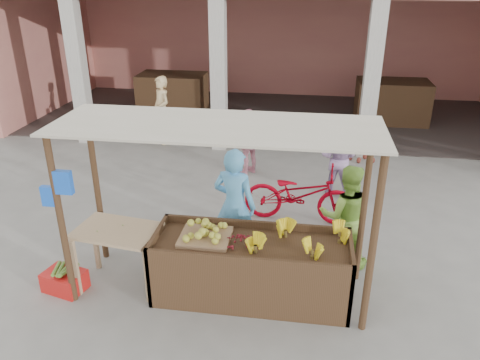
% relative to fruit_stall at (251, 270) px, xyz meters
% --- Properties ---
extents(ground, '(60.00, 60.00, 0.00)m').
position_rel_fruit_stall_xyz_m(ground, '(-0.50, 0.00, -0.40)').
color(ground, slate).
rests_on(ground, ground).
extents(market_building, '(14.40, 6.40, 4.20)m').
position_rel_fruit_stall_xyz_m(market_building, '(-0.45, 8.93, 2.30)').
color(market_building, tan).
rests_on(market_building, ground).
extents(fruit_stall, '(2.60, 0.95, 0.80)m').
position_rel_fruit_stall_xyz_m(fruit_stall, '(0.00, 0.00, 0.00)').
color(fruit_stall, '#452C1B').
rests_on(fruit_stall, ground).
extents(stall_awning, '(4.09, 1.35, 2.39)m').
position_rel_fruit_stall_xyz_m(stall_awning, '(-0.51, 0.06, 1.58)').
color(stall_awning, '#452C1B').
rests_on(stall_awning, ground).
extents(banana_heap, '(1.21, 0.66, 0.22)m').
position_rel_fruit_stall_xyz_m(banana_heap, '(0.57, 0.05, 0.51)').
color(banana_heap, yellow).
rests_on(banana_heap, fruit_stall).
extents(melon_tray, '(0.67, 0.58, 0.18)m').
position_rel_fruit_stall_xyz_m(melon_tray, '(-0.63, 0.05, 0.49)').
color(melon_tray, '#96704D').
rests_on(melon_tray, fruit_stall).
extents(berry_heap, '(0.48, 0.39, 0.15)m').
position_rel_fruit_stall_xyz_m(berry_heap, '(-0.14, 0.00, 0.48)').
color(berry_heap, maroon).
rests_on(berry_heap, fruit_stall).
extents(side_table, '(1.18, 0.87, 0.89)m').
position_rel_fruit_stall_xyz_m(side_table, '(-1.83, -0.02, 0.34)').
color(side_table, tan).
rests_on(side_table, ground).
extents(papaya_pile, '(0.64, 0.37, 0.18)m').
position_rel_fruit_stall_xyz_m(papaya_pile, '(-1.83, -0.02, 0.58)').
color(papaya_pile, '#5B9531').
rests_on(papaya_pile, side_table).
extents(red_crate, '(0.62, 0.51, 0.28)m').
position_rel_fruit_stall_xyz_m(red_crate, '(-2.57, -0.27, -0.26)').
color(red_crate, red).
rests_on(red_crate, ground).
extents(plantain_bundle, '(0.42, 0.29, 0.08)m').
position_rel_fruit_stall_xyz_m(plantain_bundle, '(-2.57, -0.27, -0.08)').
color(plantain_bundle, '#587F2E').
rests_on(plantain_bundle, red_crate).
extents(produce_sacks, '(0.90, 0.67, 0.55)m').
position_rel_fruit_stall_xyz_m(produce_sacks, '(1.93, 5.21, -0.13)').
color(produce_sacks, maroon).
rests_on(produce_sacks, ground).
extents(vendor_blue, '(0.82, 0.68, 1.92)m').
position_rel_fruit_stall_xyz_m(vendor_blue, '(-0.36, 0.86, 0.56)').
color(vendor_blue, '#5AB2EC').
rests_on(vendor_blue, ground).
extents(vendor_green, '(0.81, 0.48, 1.68)m').
position_rel_fruit_stall_xyz_m(vendor_green, '(1.26, 0.98, 0.44)').
color(vendor_green, '#8FC346').
rests_on(vendor_green, ground).
extents(motorcycle, '(0.81, 2.07, 1.06)m').
position_rel_fruit_stall_xyz_m(motorcycle, '(0.57, 2.20, 0.13)').
color(motorcycle, '#9A0111').
rests_on(motorcycle, ground).
extents(shopper_b, '(0.99, 0.97, 1.54)m').
position_rel_fruit_stall_xyz_m(shopper_b, '(-0.57, 4.16, 0.37)').
color(shopper_b, pink).
rests_on(shopper_b, ground).
extents(shopper_e, '(0.82, 0.82, 1.78)m').
position_rel_fruit_stall_xyz_m(shopper_e, '(-2.99, 5.80, 0.49)').
color(shopper_e, '#EEC98B').
rests_on(shopper_e, ground).
extents(shopper_f, '(0.92, 0.70, 1.68)m').
position_rel_fruit_stall_xyz_m(shopper_f, '(1.26, 3.38, 0.44)').
color(shopper_f, '#997AA6').
rests_on(shopper_f, ground).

